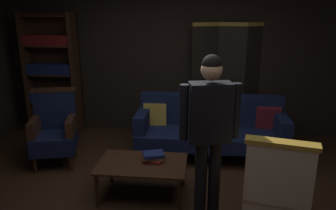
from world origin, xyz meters
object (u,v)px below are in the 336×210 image
at_px(armchair_wing_left, 55,130).
at_px(book_red_leather, 154,160).
at_px(book_navy_cloth, 153,154).
at_px(folding_screen, 256,79).
at_px(velvet_couch, 210,126).
at_px(book_tan_leather, 153,157).
at_px(bookshelf, 52,72).
at_px(standing_figure, 209,125).
at_px(coffee_table, 142,166).
at_px(armchair_gilt_accent, 276,190).

distance_m(armchair_wing_left, book_red_leather, 1.63).
bearing_deg(book_red_leather, book_navy_cloth, 180.00).
distance_m(folding_screen, book_red_leather, 2.57).
xyz_separation_m(folding_screen, velvet_couch, (-0.74, -0.94, -0.53)).
bearing_deg(folding_screen, book_tan_leather, -124.06).
bearing_deg(book_tan_leather, bookshelf, 137.17).
xyz_separation_m(velvet_couch, book_tan_leather, (-0.66, -1.14, 0.01)).
height_order(velvet_couch, book_navy_cloth, velvet_couch).
xyz_separation_m(standing_figure, book_red_leather, (-0.61, 0.39, -0.59)).
xyz_separation_m(armchair_wing_left, book_tan_leather, (1.49, -0.67, -0.03)).
xyz_separation_m(standing_figure, book_tan_leather, (-0.61, 0.39, -0.56)).
bearing_deg(book_navy_cloth, standing_figure, -32.81).
height_order(coffee_table, book_navy_cloth, book_navy_cloth).
xyz_separation_m(folding_screen, coffee_table, (-1.53, -2.14, -0.61)).
bearing_deg(bookshelf, book_red_leather, -42.83).
height_order(coffee_table, armchair_wing_left, armchair_wing_left).
distance_m(folding_screen, armchair_gilt_accent, 2.74).
relative_size(folding_screen, bookshelf, 1.03).
relative_size(velvet_couch, armchair_gilt_accent, 2.04).
height_order(folding_screen, bookshelf, bookshelf).
bearing_deg(armchair_gilt_accent, standing_figure, 161.11).
bearing_deg(book_navy_cloth, book_red_leather, 0.00).
xyz_separation_m(bookshelf, armchair_gilt_accent, (3.28, -2.50, -0.57)).
height_order(bookshelf, armchair_wing_left, bookshelf).
bearing_deg(book_navy_cloth, velvet_couch, 59.89).
bearing_deg(standing_figure, coffee_table, 155.65).
relative_size(folding_screen, armchair_wing_left, 2.03).
height_order(bookshelf, coffee_table, bookshelf).
distance_m(velvet_couch, book_tan_leather, 1.32).
bearing_deg(velvet_couch, book_navy_cloth, -120.11).
xyz_separation_m(velvet_couch, book_red_leather, (-0.66, -1.14, -0.02)).
xyz_separation_m(folding_screen, book_red_leather, (-1.41, -2.08, -0.55)).
xyz_separation_m(folding_screen, book_tan_leather, (-1.41, -2.08, -0.52)).
relative_size(armchair_gilt_accent, book_navy_cloth, 4.46).
height_order(folding_screen, armchair_gilt_accent, folding_screen).
bearing_deg(armchair_wing_left, book_tan_leather, -24.07).
distance_m(armchair_wing_left, book_navy_cloth, 1.63).
bearing_deg(velvet_couch, bookshelf, 164.59).
xyz_separation_m(coffee_table, standing_figure, (0.74, -0.33, 0.65)).
distance_m(armchair_gilt_accent, book_navy_cloth, 1.38).
bearing_deg(standing_figure, book_navy_cloth, 147.19).
relative_size(armchair_gilt_accent, book_red_leather, 4.88).
height_order(velvet_couch, standing_figure, standing_figure).
bearing_deg(book_tan_leather, coffee_table, -153.36).
bearing_deg(book_tan_leather, velvet_couch, 59.89).
bearing_deg(armchair_wing_left, coffee_table, -28.01).
height_order(standing_figure, book_tan_leather, standing_figure).
height_order(folding_screen, armchair_wing_left, folding_screen).
xyz_separation_m(folding_screen, book_navy_cloth, (-1.41, -2.08, -0.48)).
bearing_deg(velvet_couch, folding_screen, 51.59).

